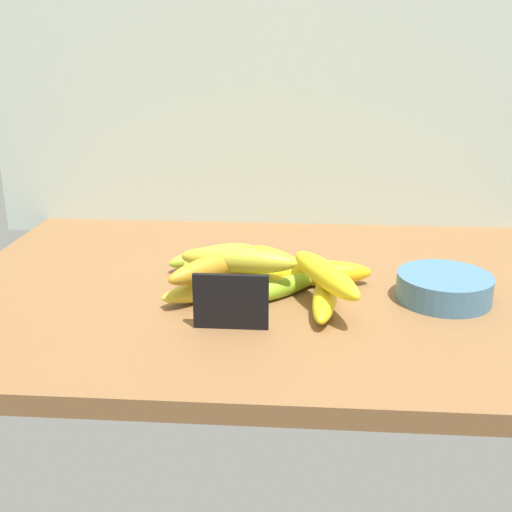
{
  "coord_description": "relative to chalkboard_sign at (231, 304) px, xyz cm",
  "views": [
    {
      "loc": [
        4.85,
        -100.14,
        42.99
      ],
      "look_at": [
        -2.5,
        0.12,
        8.0
      ],
      "focal_mm": 43.54,
      "sensor_mm": 36.0,
      "label": 1
    }
  ],
  "objects": [
    {
      "name": "banana_4",
      "position": [
        6.96,
        12.41,
        -2.24
      ],
      "size": [
        14.06,
        13.56,
        3.23
      ],
      "primitive_type": "ellipsoid",
      "rotation": [
        0.0,
        0.0,
        0.76
      ],
      "color": "#8ABB28",
      "rests_on": "counter_top"
    },
    {
      "name": "banana_3",
      "position": [
        -3.2,
        20.83,
        -1.71
      ],
      "size": [
        9.28,
        17.12,
        4.3
      ],
      "primitive_type": "ellipsoid",
      "rotation": [
        0.0,
        0.0,
        5.03
      ],
      "color": "#96B23A",
      "rests_on": "counter_top"
    },
    {
      "name": "banana_7",
      "position": [
        -4.88,
        16.26,
        -1.99
      ],
      "size": [
        14.16,
        12.23,
        3.74
      ],
      "primitive_type": "ellipsoid",
      "rotation": [
        0.0,
        0.0,
        5.62
      ],
      "color": "#AAB029",
      "rests_on": "counter_top"
    },
    {
      "name": "counter_top",
      "position": [
        4.84,
        17.93,
        -5.36
      ],
      "size": [
        110.0,
        76.0,
        3.0
      ],
      "primitive_type": "cube",
      "color": "brown",
      "rests_on": "ground"
    },
    {
      "name": "fruit_bowl",
      "position": [
        33.29,
        12.95,
        -1.67
      ],
      "size": [
        15.22,
        15.22,
        4.37
      ],
      "primitive_type": "cylinder",
      "color": "teal",
      "rests_on": "counter_top"
    },
    {
      "name": "banana_9",
      "position": [
        1.34,
        27.7,
        -2.16
      ],
      "size": [
        15.56,
        6.04,
        3.39
      ],
      "primitive_type": "ellipsoid",
      "rotation": [
        0.0,
        0.0,
        2.96
      ],
      "color": "#B27B1E",
      "rests_on": "counter_top"
    },
    {
      "name": "banana_13",
      "position": [
        13.82,
        7.81,
        2.0
      ],
      "size": [
        12.38,
        19.97,
        4.04
      ],
      "primitive_type": "ellipsoid",
      "rotation": [
        0.0,
        0.0,
        2.02
      ],
      "color": "yellow",
      "rests_on": "banana_8"
    },
    {
      "name": "banana_6",
      "position": [
        -8.31,
        17.05,
        -1.97
      ],
      "size": [
        7.66,
        17.07,
        3.78
      ],
      "primitive_type": "ellipsoid",
      "rotation": [
        0.0,
        0.0,
        4.95
      ],
      "color": "gold",
      "rests_on": "counter_top"
    },
    {
      "name": "banana_11",
      "position": [
        -0.1,
        11.94,
        2.53
      ],
      "size": [
        19.63,
        6.56,
        4.19
      ],
      "primitive_type": "ellipsoid",
      "rotation": [
        0.0,
        0.0,
        3.02
      ],
      "color": "gold",
      "rests_on": "banana_0"
    },
    {
      "name": "back_wall",
      "position": [
        4.84,
        56.93,
        28.14
      ],
      "size": [
        130.0,
        2.0,
        70.0
      ],
      "primitive_type": "cube",
      "color": "silver",
      "rests_on": "ground"
    },
    {
      "name": "banana_5",
      "position": [
        -3.46,
        10.99,
        -2.04
      ],
      "size": [
        18.19,
        13.53,
        3.63
      ],
      "primitive_type": "ellipsoid",
      "rotation": [
        0.0,
        0.0,
        3.72
      ],
      "color": "gold",
      "rests_on": "counter_top"
    },
    {
      "name": "banana_8",
      "position": [
        14.05,
        8.99,
        -1.94
      ],
      "size": [
        5.84,
        20.72,
        3.83
      ],
      "primitive_type": "ellipsoid",
      "rotation": [
        0.0,
        0.0,
        1.47
      ],
      "color": "yellow",
      "rests_on": "counter_top"
    },
    {
      "name": "banana_10",
      "position": [
        13.1,
        17.65,
        -1.67
      ],
      "size": [
        18.71,
        6.47,
        4.38
      ],
      "primitive_type": "ellipsoid",
      "rotation": [
        0.0,
        0.0,
        0.12
      ],
      "color": "yellow",
      "rests_on": "counter_top"
    },
    {
      "name": "banana_1",
      "position": [
        -6.36,
        26.47,
        -1.95
      ],
      "size": [
        16.63,
        13.43,
        3.81
      ],
      "primitive_type": "ellipsoid",
      "rotation": [
        0.0,
        0.0,
        3.76
      ],
      "color": "#90B02C",
      "rests_on": "counter_top"
    },
    {
      "name": "banana_12",
      "position": [
        -3.9,
        10.49,
        1.77
      ],
      "size": [
        14.95,
        16.13,
        3.99
      ],
      "primitive_type": "ellipsoid",
      "rotation": [
        0.0,
        0.0,
        3.99
      ],
      "color": "#BA851F",
      "rests_on": "banana_5"
    },
    {
      "name": "banana_2",
      "position": [
        6.64,
        24.05,
        -1.99
      ],
      "size": [
        15.35,
        17.76,
        3.73
      ],
      "primitive_type": "ellipsoid",
      "rotation": [
        0.0,
        0.0,
        5.39
      ],
      "color": "gold",
      "rests_on": "counter_top"
    },
    {
      "name": "chalkboard_sign",
      "position": [
        0.0,
        0.0,
        0.0
      ],
      "size": [
        11.0,
        1.8,
        8.4
      ],
      "color": "black",
      "rests_on": "counter_top"
    },
    {
      "name": "banana_0",
      "position": [
        -0.36,
        12.73,
        -1.71
      ],
      "size": [
        17.86,
        5.01,
        4.29
      ],
      "primitive_type": "ellipsoid",
      "rotation": [
        0.0,
        0.0,
        3.1
      ],
      "color": "yellow",
      "rests_on": "counter_top"
    }
  ]
}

